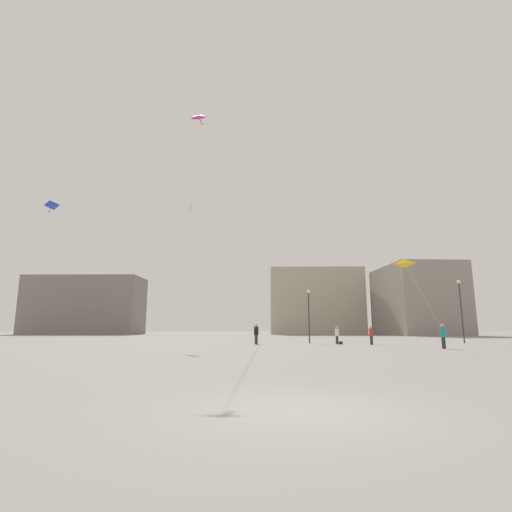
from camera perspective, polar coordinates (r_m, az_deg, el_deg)
ground_plane at (r=7.51m, az=6.76°, el=-21.64°), size 300.00×300.00×0.00m
person_in_white at (r=36.68m, az=11.80°, el=-11.20°), size 0.35×0.35×1.59m
person_in_red at (r=36.07m, az=16.56°, el=-10.97°), size 0.36×0.36×1.63m
person_in_black at (r=35.56m, az=0.03°, el=-11.25°), size 0.40×0.40×1.82m
person_in_teal at (r=31.13m, az=25.77°, el=-10.42°), size 0.38×0.38×1.73m
kite_lime_delta at (r=35.67m, az=-9.30°, el=6.86°), size 6.50×2.38×11.37m
kite_cobalt_delta at (r=33.13m, az=-26.06°, el=5.52°), size 16.24×7.27×9.52m
kite_magenta_diamond at (r=24.18m, az=-8.11°, el=18.44°), size 4.47×15.27×12.52m
kite_amber_delta at (r=30.15m, az=21.03°, el=-1.19°), size 3.16×0.98×5.06m
building_left_hall at (r=99.25m, az=-23.79°, el=-6.66°), size 26.16×12.14×13.14m
building_centre_hall at (r=95.23m, az=8.61°, el=-6.71°), size 22.20×15.86×15.11m
building_right_hall at (r=85.85m, az=22.59°, el=-6.05°), size 13.18×17.99×13.85m
lamppost_east at (r=38.48m, az=7.75°, el=-7.45°), size 0.36×0.36×5.15m
lamppost_west at (r=43.18m, az=27.85°, el=-5.94°), size 0.36×0.36×6.11m
handbag_beside_flyer at (r=36.88m, az=12.34°, el=-12.35°), size 0.33×0.15×0.24m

